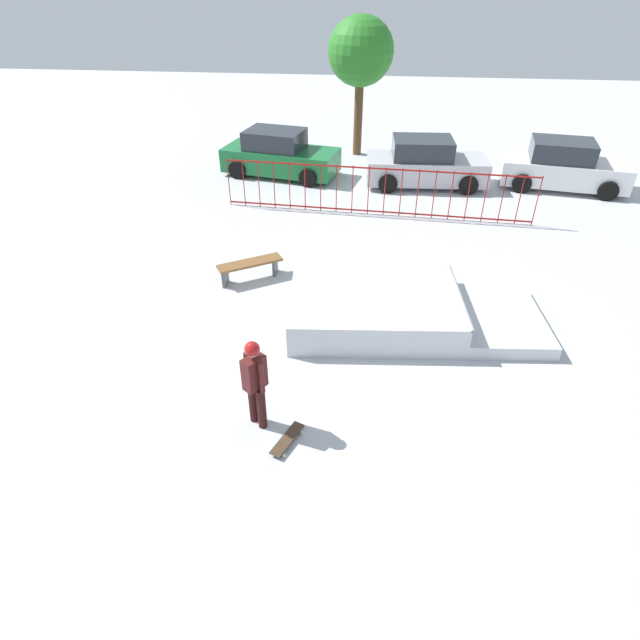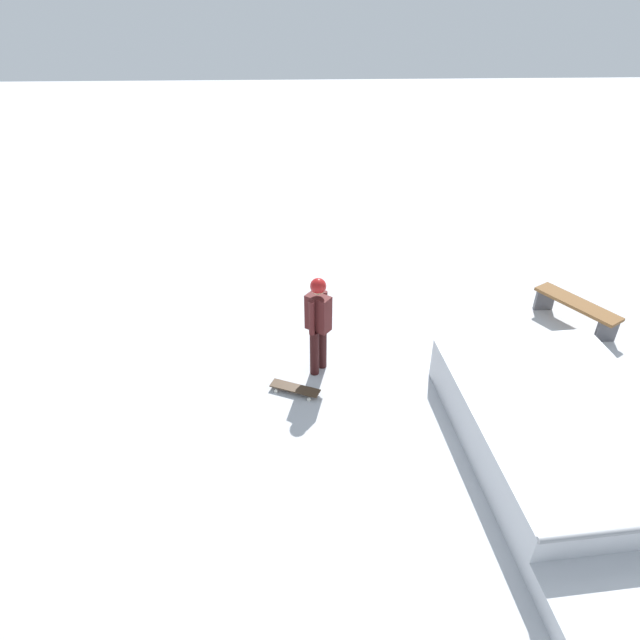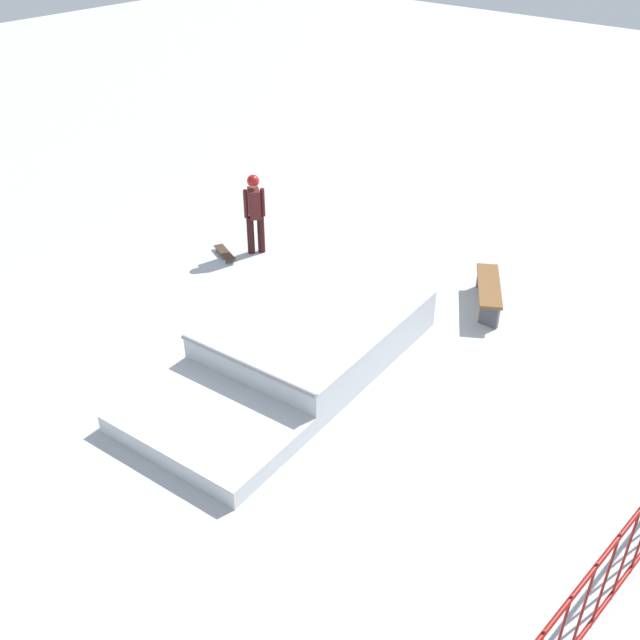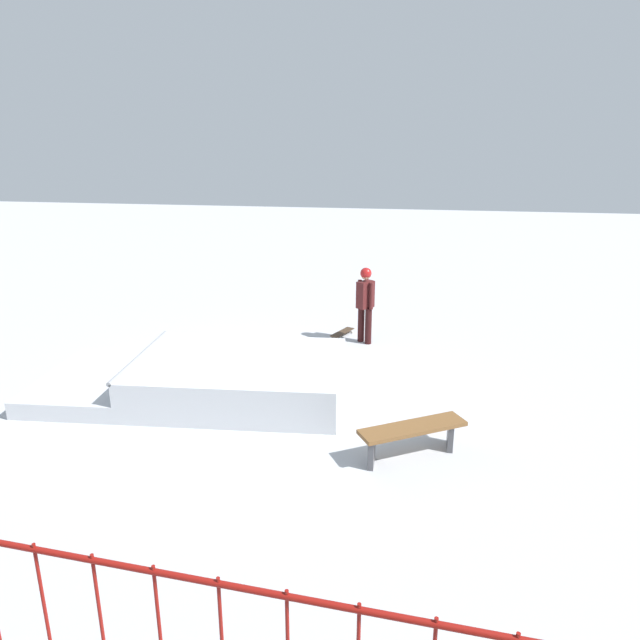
{
  "view_description": "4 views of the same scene",
  "coord_description": "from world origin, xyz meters",
  "px_view_note": "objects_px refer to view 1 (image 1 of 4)",
  "views": [
    {
      "loc": [
        -0.08,
        -9.28,
        6.56
      ],
      "look_at": [
        -0.96,
        -1.12,
        0.9
      ],
      "focal_mm": 29.35,
      "sensor_mm": 36.0,
      "label": 1
    },
    {
      "loc": [
        5.26,
        -3.28,
        5.61
      ],
      "look_at": [
        -1.79,
        -3.0,
        1.0
      ],
      "focal_mm": 30.21,
      "sensor_mm": 36.0,
      "label": 2
    },
    {
      "loc": [
        7.91,
        6.94,
        7.16
      ],
      "look_at": [
        0.08,
        0.33,
        0.6
      ],
      "focal_mm": 41.12,
      "sensor_mm": 36.0,
      "label": 3
    },
    {
      "loc": [
        -3.0,
        9.39,
        4.38
      ],
      "look_at": [
        -1.03,
        -1.68,
        0.9
      ],
      "focal_mm": 32.64,
      "sensor_mm": 36.0,
      "label": 4
    }
  ],
  "objects_px": {
    "skater": "(255,378)",
    "skateboard": "(287,439)",
    "parked_car_silver": "(425,164)",
    "distant_tree": "(361,53)",
    "parked_car_green": "(279,155)",
    "parked_car_white": "(563,167)",
    "park_bench": "(250,266)",
    "skate_ramp": "(396,310)"
  },
  "relations": [
    {
      "from": "skateboard",
      "to": "parked_car_silver",
      "type": "relative_size",
      "value": 0.2
    },
    {
      "from": "skater",
      "to": "skateboard",
      "type": "distance_m",
      "value": 1.15
    },
    {
      "from": "park_bench",
      "to": "parked_car_green",
      "type": "xyz_separation_m",
      "value": [
        -0.57,
        7.67,
        0.37
      ]
    },
    {
      "from": "skateboard",
      "to": "distant_tree",
      "type": "relative_size",
      "value": 0.16
    },
    {
      "from": "parked_car_silver",
      "to": "parked_car_white",
      "type": "height_order",
      "value": "same"
    },
    {
      "from": "skateboard",
      "to": "parked_car_silver",
      "type": "xyz_separation_m",
      "value": [
        2.88,
        12.4,
        0.65
      ]
    },
    {
      "from": "distant_tree",
      "to": "skater",
      "type": "bearing_deg",
      "value": -93.5
    },
    {
      "from": "skater",
      "to": "parked_car_green",
      "type": "height_order",
      "value": "skater"
    },
    {
      "from": "skate_ramp",
      "to": "skateboard",
      "type": "bearing_deg",
      "value": -120.7
    },
    {
      "from": "skater",
      "to": "distant_tree",
      "type": "relative_size",
      "value": 0.34
    },
    {
      "from": "skateboard",
      "to": "distant_tree",
      "type": "distance_m",
      "value": 16.12
    },
    {
      "from": "skater",
      "to": "parked_car_white",
      "type": "distance_m",
      "value": 14.7
    },
    {
      "from": "parked_car_silver",
      "to": "distant_tree",
      "type": "relative_size",
      "value": 0.83
    },
    {
      "from": "skater",
      "to": "parked_car_green",
      "type": "xyz_separation_m",
      "value": [
        -1.76,
        12.49,
        -0.28
      ]
    },
    {
      "from": "skateboard",
      "to": "parked_car_green",
      "type": "bearing_deg",
      "value": -146.93
    },
    {
      "from": "parked_car_white",
      "to": "distant_tree",
      "type": "height_order",
      "value": "distant_tree"
    },
    {
      "from": "skateboard",
      "to": "skater",
      "type": "bearing_deg",
      "value": -101.98
    },
    {
      "from": "park_bench",
      "to": "parked_car_silver",
      "type": "distance_m",
      "value": 8.56
    },
    {
      "from": "parked_car_silver",
      "to": "distant_tree",
      "type": "bearing_deg",
      "value": 124.4
    },
    {
      "from": "parked_car_white",
      "to": "parked_car_green",
      "type": "bearing_deg",
      "value": -172.55
    },
    {
      "from": "parked_car_green",
      "to": "distant_tree",
      "type": "height_order",
      "value": "distant_tree"
    },
    {
      "from": "skater",
      "to": "parked_car_white",
      "type": "relative_size",
      "value": 0.4
    },
    {
      "from": "parked_car_green",
      "to": "parked_car_white",
      "type": "relative_size",
      "value": 1.01
    },
    {
      "from": "skate_ramp",
      "to": "skater",
      "type": "height_order",
      "value": "skater"
    },
    {
      "from": "skater",
      "to": "park_bench",
      "type": "xyz_separation_m",
      "value": [
        -1.19,
        4.82,
        -0.65
      ]
    },
    {
      "from": "skater",
      "to": "distant_tree",
      "type": "xyz_separation_m",
      "value": [
        0.94,
        15.31,
        2.72
      ]
    },
    {
      "from": "skate_ramp",
      "to": "distant_tree",
      "type": "xyz_separation_m",
      "value": [
        -1.43,
        12.01,
        3.42
      ]
    },
    {
      "from": "parked_car_green",
      "to": "park_bench",
      "type": "bearing_deg",
      "value": -73.7
    },
    {
      "from": "parked_car_green",
      "to": "parked_car_white",
      "type": "distance_m",
      "value": 9.89
    },
    {
      "from": "parked_car_green",
      "to": "distant_tree",
      "type": "bearing_deg",
      "value": 58.32
    },
    {
      "from": "parked_car_white",
      "to": "distant_tree",
      "type": "distance_m",
      "value": 8.38
    },
    {
      "from": "skate_ramp",
      "to": "parked_car_silver",
      "type": "height_order",
      "value": "parked_car_silver"
    },
    {
      "from": "skateboard",
      "to": "park_bench",
      "type": "distance_m",
      "value": 5.5
    },
    {
      "from": "distant_tree",
      "to": "parked_car_green",
      "type": "bearing_deg",
      "value": -133.7
    },
    {
      "from": "park_bench",
      "to": "skate_ramp",
      "type": "bearing_deg",
      "value": -23.19
    },
    {
      "from": "skater",
      "to": "parked_car_white",
      "type": "xyz_separation_m",
      "value": [
        8.13,
        12.24,
        -0.28
      ]
    },
    {
      "from": "parked_car_green",
      "to": "parked_car_white",
      "type": "bearing_deg",
      "value": 10.59
    },
    {
      "from": "park_bench",
      "to": "distant_tree",
      "type": "relative_size",
      "value": 0.31
    },
    {
      "from": "park_bench",
      "to": "parked_car_silver",
      "type": "bearing_deg",
      "value": 57.22
    },
    {
      "from": "skateboard",
      "to": "parked_car_white",
      "type": "xyz_separation_m",
      "value": [
        7.57,
        12.63,
        0.65
      ]
    },
    {
      "from": "park_bench",
      "to": "distant_tree",
      "type": "height_order",
      "value": "distant_tree"
    },
    {
      "from": "skate_ramp",
      "to": "distant_tree",
      "type": "relative_size",
      "value": 1.12
    }
  ]
}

